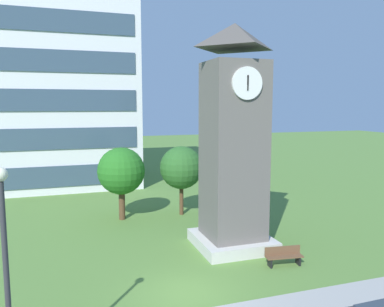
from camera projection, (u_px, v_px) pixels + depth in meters
ground_plane at (187, 293)px, 15.58m from camera, size 160.00×160.00×0.00m
office_building at (55, 67)px, 36.75m from camera, size 14.49×11.73×22.40m
clock_tower at (233, 150)px, 20.09m from camera, size 3.86×3.86×11.70m
park_bench at (284, 256)px, 18.27m from camera, size 1.85×0.71×0.88m
street_lamp at (5, 260)px, 9.51m from camera, size 0.36×0.36×6.12m
tree_streetside at (181, 168)px, 26.42m from camera, size 2.96×2.96×4.81m
tree_by_building at (121, 171)px, 25.29m from camera, size 3.12×3.12×4.85m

